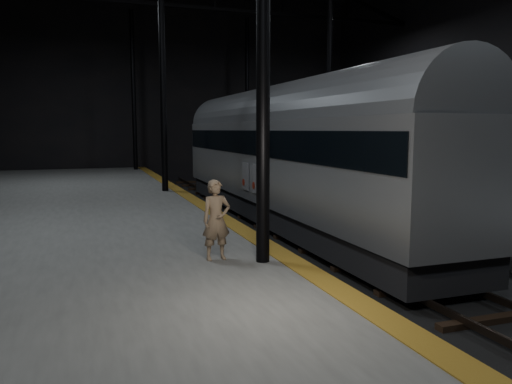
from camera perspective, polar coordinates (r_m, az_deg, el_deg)
name	(u,v)px	position (r m, az deg, el deg)	size (l,w,h in m)	color
ground	(336,250)	(15.16, 9.18, -6.53)	(44.00, 44.00, 0.00)	black
platform_left	(67,254)	(13.29, -20.75, -6.63)	(9.00, 43.80, 1.00)	#51514E
tactile_strip	(232,223)	(13.72, -2.79, -3.60)	(0.50, 43.80, 0.01)	brown
track	(336,248)	(15.14, 9.18, -6.28)	(2.40, 43.00, 0.24)	#3F3328
train	(283,149)	(18.55, 3.14, 4.92)	(2.86, 19.07, 5.10)	#A9ACB2
woman	(216,220)	(9.84, -4.56, -3.21)	(0.58, 0.38, 1.59)	#8D7256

